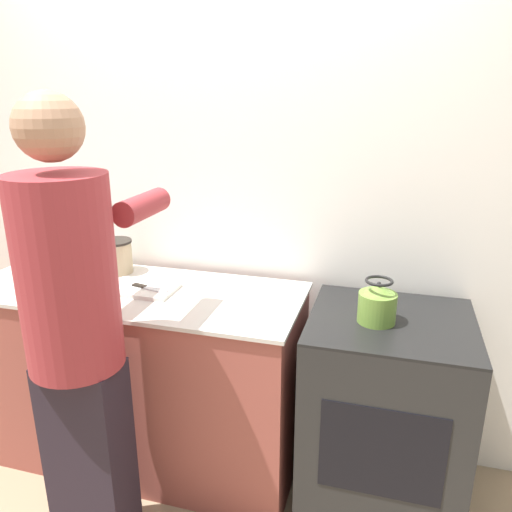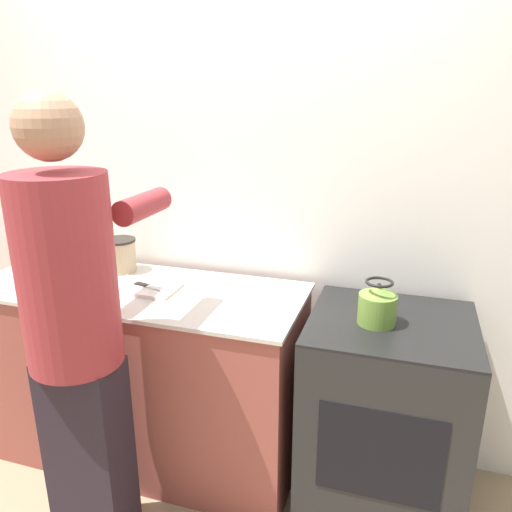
{
  "view_description": "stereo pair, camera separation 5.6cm",
  "coord_description": "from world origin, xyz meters",
  "px_view_note": "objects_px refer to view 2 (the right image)",
  "views": [
    {
      "loc": [
        0.78,
        -1.64,
        1.81
      ],
      "look_at": [
        0.26,
        0.21,
        1.17
      ],
      "focal_mm": 35.0,
      "sensor_mm": 36.0,
      "label": 1
    },
    {
      "loc": [
        0.84,
        -1.62,
        1.81
      ],
      "look_at": [
        0.26,
        0.21,
        1.17
      ],
      "focal_mm": 35.0,
      "sensor_mm": 36.0,
      "label": 2
    }
  ],
  "objects_px": {
    "oven": "(384,416)",
    "person": "(76,325)",
    "kettle": "(377,306)",
    "cutting_board": "(144,287)",
    "canister_jar": "(120,255)",
    "knife": "(151,287)",
    "bowl_prep": "(55,264)"
  },
  "relations": [
    {
      "from": "person",
      "to": "knife",
      "type": "distance_m",
      "value": 0.53
    },
    {
      "from": "knife",
      "to": "oven",
      "type": "bearing_deg",
      "value": 14.04
    },
    {
      "from": "person",
      "to": "canister_jar",
      "type": "height_order",
      "value": "person"
    },
    {
      "from": "knife",
      "to": "bowl_prep",
      "type": "xyz_separation_m",
      "value": [
        -0.62,
        0.11,
        0.01
      ]
    },
    {
      "from": "oven",
      "to": "knife",
      "type": "bearing_deg",
      "value": -178.9
    },
    {
      "from": "cutting_board",
      "to": "canister_jar",
      "type": "distance_m",
      "value": 0.32
    },
    {
      "from": "kettle",
      "to": "canister_jar",
      "type": "xyz_separation_m",
      "value": [
        -1.31,
        0.22,
        0.02
      ]
    },
    {
      "from": "cutting_board",
      "to": "kettle",
      "type": "height_order",
      "value": "kettle"
    },
    {
      "from": "oven",
      "to": "kettle",
      "type": "xyz_separation_m",
      "value": [
        -0.06,
        -0.04,
        0.54
      ]
    },
    {
      "from": "bowl_prep",
      "to": "canister_jar",
      "type": "bearing_deg",
      "value": 14.37
    },
    {
      "from": "person",
      "to": "knife",
      "type": "height_order",
      "value": "person"
    },
    {
      "from": "person",
      "to": "oven",
      "type": "bearing_deg",
      "value": 26.22
    },
    {
      "from": "oven",
      "to": "person",
      "type": "bearing_deg",
      "value": -153.78
    },
    {
      "from": "bowl_prep",
      "to": "canister_jar",
      "type": "relative_size",
      "value": 1.14
    },
    {
      "from": "cutting_board",
      "to": "person",
      "type": "bearing_deg",
      "value": -87.51
    },
    {
      "from": "oven",
      "to": "canister_jar",
      "type": "distance_m",
      "value": 1.49
    },
    {
      "from": "oven",
      "to": "bowl_prep",
      "type": "height_order",
      "value": "bowl_prep"
    },
    {
      "from": "oven",
      "to": "canister_jar",
      "type": "xyz_separation_m",
      "value": [
        -1.38,
        0.18,
        0.55
      ]
    },
    {
      "from": "person",
      "to": "cutting_board",
      "type": "height_order",
      "value": "person"
    },
    {
      "from": "person",
      "to": "kettle",
      "type": "bearing_deg",
      "value": 25.94
    },
    {
      "from": "knife",
      "to": "kettle",
      "type": "distance_m",
      "value": 1.03
    },
    {
      "from": "knife",
      "to": "cutting_board",
      "type": "bearing_deg",
      "value": 179.93
    },
    {
      "from": "knife",
      "to": "bowl_prep",
      "type": "bearing_deg",
      "value": -177.37
    },
    {
      "from": "oven",
      "to": "bowl_prep",
      "type": "xyz_separation_m",
      "value": [
        -1.72,
        0.09,
        0.5
      ]
    },
    {
      "from": "oven",
      "to": "canister_jar",
      "type": "relative_size",
      "value": 5.33
    },
    {
      "from": "person",
      "to": "knife",
      "type": "xyz_separation_m",
      "value": [
        0.02,
        0.53,
        -0.05
      ]
    },
    {
      "from": "kettle",
      "to": "bowl_prep",
      "type": "height_order",
      "value": "kettle"
    },
    {
      "from": "person",
      "to": "canister_jar",
      "type": "xyz_separation_m",
      "value": [
        -0.26,
        0.73,
        0.02
      ]
    },
    {
      "from": "cutting_board",
      "to": "canister_jar",
      "type": "relative_size",
      "value": 1.85
    },
    {
      "from": "cutting_board",
      "to": "oven",
      "type": "bearing_deg",
      "value": 0.59
    },
    {
      "from": "knife",
      "to": "kettle",
      "type": "bearing_deg",
      "value": 12.01
    },
    {
      "from": "oven",
      "to": "kettle",
      "type": "relative_size",
      "value": 4.97
    }
  ]
}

